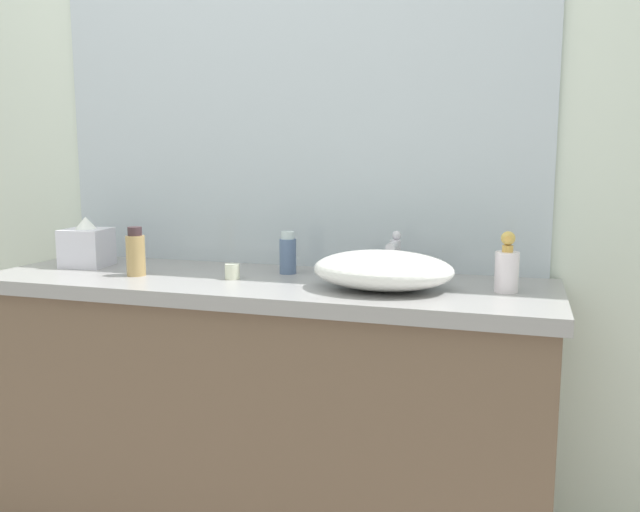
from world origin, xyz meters
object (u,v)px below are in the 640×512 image
soap_dispenser (507,267)px  lotion_bottle (136,253)px  perfume_bottle (288,254)px  tissue_box (87,245)px  candle_jar (234,271)px  sink_basin (383,270)px

soap_dispenser → lotion_bottle: size_ratio=1.10×
soap_dispenser → perfume_bottle: bearing=172.2°
tissue_box → perfume_bottle: bearing=5.7°
candle_jar → tissue_box: bearing=173.0°
soap_dispenser → tissue_box: (-1.35, 0.02, 0.00)m
perfume_bottle → tissue_box: size_ratio=0.79×
soap_dispenser → lotion_bottle: 1.10m
lotion_bottle → candle_jar: (0.31, 0.03, -0.05)m
sink_basin → candle_jar: (-0.46, 0.01, -0.03)m
soap_dispenser → lotion_bottle: soap_dispenser is taller
sink_basin → tissue_box: tissue_box is taller
sink_basin → lotion_bottle: size_ratio=2.59×
sink_basin → perfume_bottle: perfume_bottle is taller
sink_basin → tissue_box: bearing=175.3°
sink_basin → lotion_bottle: (-0.77, -0.02, 0.02)m
lotion_bottle → candle_jar: size_ratio=3.27×
perfume_bottle → candle_jar: size_ratio=2.87×
lotion_bottle → perfume_bottle: lotion_bottle is taller
tissue_box → soap_dispenser: bearing=-0.9°
sink_basin → lotion_bottle: bearing=-178.6°
soap_dispenser → candle_jar: bearing=-176.5°
lotion_bottle → tissue_box: bearing=157.9°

